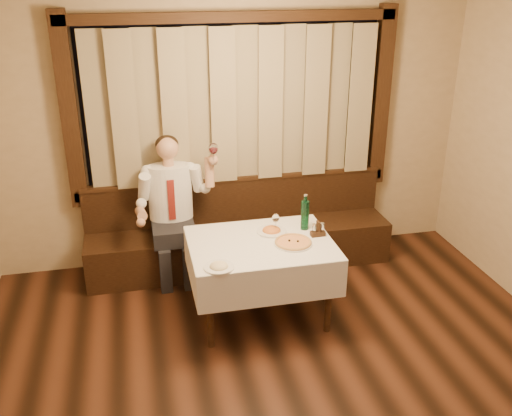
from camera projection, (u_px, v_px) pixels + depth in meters
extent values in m
cube|color=silver|center=(343.00, 13.00, 2.69)|extent=(5.00, 6.00, 0.01)
cube|color=tan|center=(233.00, 132.00, 5.93)|extent=(5.00, 0.01, 2.80)
cube|color=black|center=(233.00, 104.00, 5.80)|extent=(3.00, 0.02, 1.60)
cube|color=orange|center=(166.00, 137.00, 5.77)|extent=(0.50, 0.01, 0.40)
cube|color=black|center=(235.00, 183.00, 6.10)|extent=(3.30, 0.12, 0.10)
cube|color=black|center=(232.00, 17.00, 5.43)|extent=(3.30, 0.12, 0.10)
cube|color=black|center=(69.00, 113.00, 5.44)|extent=(0.16, 0.12, 1.90)
cube|color=black|center=(381.00, 97.00, 6.08)|extent=(0.16, 0.12, 1.90)
cube|color=#847355|center=(235.00, 106.00, 5.71)|extent=(2.90, 0.08, 1.55)
cube|color=black|center=(240.00, 246.00, 6.11)|extent=(3.20, 0.60, 0.45)
cube|color=black|center=(235.00, 199.00, 6.15)|extent=(3.20, 0.12, 0.45)
cube|color=black|center=(235.00, 178.00, 6.05)|extent=(3.20, 0.14, 0.04)
cylinder|color=black|center=(210.00, 311.00, 4.75)|extent=(0.06, 0.06, 0.71)
cylinder|color=black|center=(329.00, 296.00, 4.95)|extent=(0.06, 0.06, 0.71)
cylinder|color=black|center=(199.00, 268.00, 5.41)|extent=(0.06, 0.06, 0.71)
cylinder|color=black|center=(304.00, 257.00, 5.62)|extent=(0.06, 0.06, 0.71)
cube|color=black|center=(261.00, 245.00, 5.03)|extent=(1.20, 0.90, 0.04)
cube|color=white|center=(261.00, 242.00, 5.03)|extent=(1.26, 0.96, 0.01)
cube|color=white|center=(274.00, 287.00, 4.66)|extent=(1.26, 0.01, 0.35)
cube|color=white|center=(250.00, 237.00, 5.52)|extent=(1.26, 0.01, 0.35)
cube|color=white|center=(191.00, 267.00, 4.97)|extent=(0.01, 0.96, 0.35)
cube|color=white|center=(328.00, 253.00, 5.22)|extent=(0.01, 0.96, 0.35)
cylinder|color=white|center=(293.00, 243.00, 4.99)|extent=(0.34, 0.34, 0.01)
cylinder|color=#C7431D|center=(293.00, 242.00, 4.99)|extent=(0.31, 0.31, 0.01)
torus|color=tan|center=(293.00, 242.00, 4.98)|extent=(0.32, 0.32, 0.02)
sphere|color=black|center=(289.00, 241.00, 4.99)|extent=(0.02, 0.02, 0.02)
sphere|color=black|center=(298.00, 241.00, 4.98)|extent=(0.02, 0.02, 0.02)
cylinder|color=white|center=(272.00, 231.00, 5.21)|extent=(0.27, 0.27, 0.02)
ellipsoid|color=#C85520|center=(272.00, 227.00, 5.19)|extent=(0.17, 0.17, 0.08)
cylinder|color=white|center=(219.00, 267.00, 4.59)|extent=(0.25, 0.25, 0.02)
ellipsoid|color=#CDB785|center=(219.00, 263.00, 4.58)|extent=(0.15, 0.15, 0.07)
cylinder|color=#0F4929|center=(305.00, 215.00, 5.22)|extent=(0.07, 0.07, 0.28)
cylinder|color=#0F4929|center=(306.00, 199.00, 5.16)|extent=(0.03, 0.03, 0.06)
cylinder|color=silver|center=(306.00, 195.00, 5.14)|extent=(0.03, 0.03, 0.01)
cylinder|color=white|center=(275.00, 232.00, 5.21)|extent=(0.06, 0.06, 0.01)
cylinder|color=white|center=(276.00, 227.00, 5.19)|extent=(0.01, 0.01, 0.09)
ellipsoid|color=white|center=(276.00, 218.00, 5.16)|extent=(0.07, 0.07, 0.08)
cube|color=black|center=(318.00, 234.00, 5.13)|extent=(0.13, 0.07, 0.04)
cube|color=black|center=(318.00, 226.00, 5.11)|extent=(0.02, 0.07, 0.10)
cylinder|color=white|center=(314.00, 229.00, 5.11)|extent=(0.03, 0.03, 0.08)
cylinder|color=silver|center=(314.00, 225.00, 5.09)|extent=(0.04, 0.04, 0.01)
cylinder|color=white|center=(322.00, 228.00, 5.12)|extent=(0.03, 0.03, 0.08)
cylinder|color=silver|center=(322.00, 224.00, 5.11)|extent=(0.04, 0.04, 0.01)
cube|color=black|center=(174.00, 231.00, 5.74)|extent=(0.42, 0.47, 0.17)
cube|color=black|center=(166.00, 271.00, 5.63)|extent=(0.12, 0.13, 0.45)
cube|color=black|center=(189.00, 268.00, 5.67)|extent=(0.12, 0.13, 0.45)
ellipsoid|color=white|center=(170.00, 192.00, 5.73)|extent=(0.44, 0.27, 0.57)
cube|color=maroon|center=(171.00, 200.00, 5.62)|extent=(0.07, 0.01, 0.42)
cylinder|color=tan|center=(168.00, 161.00, 5.60)|extent=(0.10, 0.10, 0.08)
sphere|color=tan|center=(167.00, 148.00, 5.55)|extent=(0.22, 0.22, 0.22)
ellipsoid|color=black|center=(167.00, 144.00, 5.57)|extent=(0.23, 0.23, 0.17)
sphere|color=white|center=(147.00, 172.00, 5.60)|extent=(0.14, 0.14, 0.14)
sphere|color=white|center=(190.00, 169.00, 5.68)|extent=(0.14, 0.14, 0.14)
sphere|color=tan|center=(141.00, 223.00, 5.33)|extent=(0.09, 0.09, 0.09)
sphere|color=tan|center=(213.00, 160.00, 5.51)|extent=(0.10, 0.10, 0.10)
cylinder|color=white|center=(213.00, 157.00, 5.47)|extent=(0.01, 0.01, 0.12)
ellipsoid|color=white|center=(213.00, 148.00, 5.43)|extent=(0.09, 0.09, 0.11)
ellipsoid|color=#4C070F|center=(213.00, 150.00, 5.44)|extent=(0.07, 0.07, 0.06)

